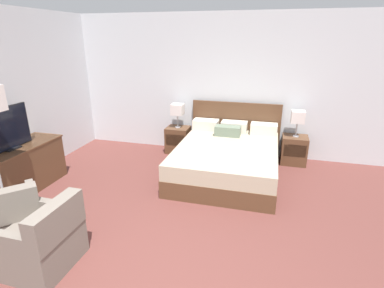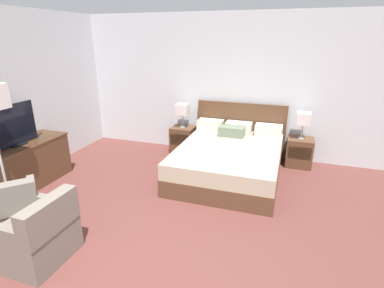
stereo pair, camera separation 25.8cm
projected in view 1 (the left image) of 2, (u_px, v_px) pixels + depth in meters
The scene contains 11 objects.
wall_back at pixel (222, 86), 5.85m from camera, with size 7.09×0.06×2.70m, color silver.
wall_left at pixel (1, 101), 4.51m from camera, with size 0.06×5.69×2.70m, color silver.
bed at pixel (227, 158), 5.16m from camera, with size 1.73×2.13×1.06m.
nightstand_left at pixel (178, 140), 6.15m from camera, with size 0.46×0.40×0.53m.
nightstand_right at pixel (294, 150), 5.60m from camera, with size 0.46×0.40×0.53m.
table_lamp_left at pixel (178, 110), 5.94m from camera, with size 0.23×0.23×0.48m.
table_lamp_right at pixel (298, 117), 5.39m from camera, with size 0.23×0.23×0.48m.
dresser at pixel (20, 169), 4.55m from camera, with size 0.56×1.43×0.72m.
tv at pixel (7, 129), 4.26m from camera, with size 0.18×0.77×0.62m.
armchair_by_window at pixel (8, 221), 3.41m from camera, with size 0.97×0.97×0.76m.
armchair_companion at pixel (42, 242), 3.06m from camera, with size 0.70×0.69×0.76m.
Camera 1 is at (0.97, -1.92, 2.26)m, focal length 28.00 mm.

